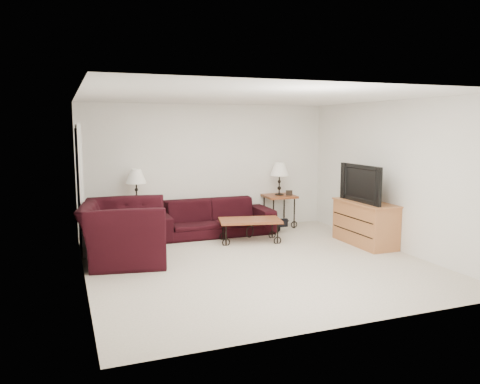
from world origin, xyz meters
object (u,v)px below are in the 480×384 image
object	(u,v)px
side_table_left	(137,222)
side_table_right	(279,211)
tv_stand	(365,223)
lamp_right	(279,179)
armchair	(124,232)
backpack	(279,219)
television	(366,183)
coffee_table	(250,230)
lamp_left	(136,187)
sofa	(213,217)

from	to	relation	value
side_table_left	side_table_right	size ratio (longest dim) A/B	0.97
tv_stand	side_table_right	bearing A→B (deg)	113.40
lamp_right	armchair	bearing A→B (deg)	-156.95
lamp_right	backpack	size ratio (longest dim) A/B	1.37
lamp_right	television	size ratio (longest dim) A/B	0.59
side_table_left	television	world-z (taller)	television
tv_stand	backpack	distance (m)	1.76
lamp_right	armchair	size ratio (longest dim) A/B	0.47
coffee_table	backpack	bearing A→B (deg)	33.61
side_table_right	lamp_left	size ratio (longest dim) A/B	1.03
coffee_table	armchair	bearing A→B (deg)	-168.54
sofa	tv_stand	bearing A→B (deg)	-36.18
sofa	side_table_right	world-z (taller)	same
side_table_right	lamp_right	size ratio (longest dim) A/B	1.00
sofa	armchair	world-z (taller)	armchair
sofa	backpack	size ratio (longest dim) A/B	4.68
sofa	television	world-z (taller)	television
lamp_left	armchair	size ratio (longest dim) A/B	0.46
television	lamp_right	bearing A→B (deg)	-157.12
side_table_right	backpack	bearing A→B (deg)	-116.36
side_table_left	lamp_right	bearing A→B (deg)	0.00
side_table_right	television	world-z (taller)	television
armchair	backpack	bearing A→B (deg)	-61.73
armchair	lamp_right	bearing A→B (deg)	-56.78
side_table_left	backpack	bearing A→B (deg)	-8.19
side_table_left	tv_stand	distance (m)	4.13
sofa	lamp_right	xyz separation A→B (m)	(1.48, 0.18, 0.67)
side_table_right	lamp_left	bearing A→B (deg)	180.00
side_table_right	backpack	distance (m)	0.44
tv_stand	lamp_right	bearing A→B (deg)	113.40
armchair	sofa	bearing A→B (deg)	-46.00
armchair	backpack	distance (m)	3.28
sofa	armchair	distance (m)	2.21
lamp_left	lamp_right	size ratio (longest dim) A/B	0.97
side_table_right	armchair	distance (m)	3.60
coffee_table	tv_stand	world-z (taller)	tv_stand
side_table_right	armchair	xyz separation A→B (m)	(-3.31, -1.41, 0.13)
lamp_right	tv_stand	size ratio (longest dim) A/B	0.53
sofa	television	size ratio (longest dim) A/B	2.02
coffee_table	backpack	world-z (taller)	backpack
side_table_left	television	size ratio (longest dim) A/B	0.57
side_table_right	backpack	world-z (taller)	side_table_right
side_table_left	sofa	bearing A→B (deg)	-7.24
television	sofa	bearing A→B (deg)	-126.42
armchair	television	distance (m)	4.16
backpack	lamp_left	bearing A→B (deg)	150.08
lamp_right	coffee_table	distance (m)	1.61
coffee_table	armchair	size ratio (longest dim) A/B	0.77
side_table_left	lamp_left	xyz separation A→B (m)	(0.00, 0.00, 0.65)
coffee_table	sofa	bearing A→B (deg)	120.27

